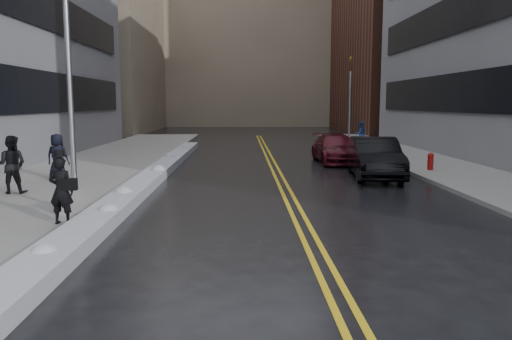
{
  "coord_description": "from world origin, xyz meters",
  "views": [
    {
      "loc": [
        1.03,
        -10.78,
        2.96
      ],
      "look_at": [
        1.36,
        1.6,
        1.3
      ],
      "focal_mm": 35.0,
      "sensor_mm": 36.0,
      "label": 1
    }
  ],
  "objects": [
    {
      "name": "ground",
      "position": [
        0.0,
        0.0,
        0.0
      ],
      "size": [
        160.0,
        160.0,
        0.0
      ],
      "primitive_type": "plane",
      "color": "black",
      "rests_on": "ground"
    },
    {
      "name": "pedestrian_b",
      "position": [
        -6.2,
        4.9,
        1.06
      ],
      "size": [
        0.89,
        0.7,
        1.82
      ],
      "primitive_type": "imported",
      "rotation": [
        0.0,
        0.0,
        3.16
      ],
      "color": "black",
      "rests_on": "sidewalk_west"
    },
    {
      "name": "fire_hydrant",
      "position": [
        9.0,
        10.0,
        0.55
      ],
      "size": [
        0.26,
        0.26,
        0.73
      ],
      "color": "maroon",
      "rests_on": "sidewalk_east"
    },
    {
      "name": "pedestrian_c",
      "position": [
        -5.87,
        7.87,
        1.0
      ],
      "size": [
        0.88,
        0.63,
        1.69
      ],
      "primitive_type": "imported",
      "rotation": [
        0.0,
        0.0,
        3.03
      ],
      "color": "black",
      "rests_on": "sidewalk_west"
    },
    {
      "name": "building_far",
      "position": [
        2.0,
        60.0,
        11.0
      ],
      "size": [
        36.0,
        16.0,
        22.0
      ],
      "primitive_type": "cube",
      "color": "gray",
      "rests_on": "ground"
    },
    {
      "name": "car_black",
      "position": [
        6.28,
        8.78,
        0.81
      ],
      "size": [
        2.18,
        5.06,
        1.62
      ],
      "primitive_type": "imported",
      "rotation": [
        0.0,
        0.0,
        -0.1
      ],
      "color": "black",
      "rests_on": "ground"
    },
    {
      "name": "car_maroon",
      "position": [
        5.72,
        13.96,
        0.7
      ],
      "size": [
        2.05,
        4.86,
        1.4
      ],
      "primitive_type": "imported",
      "rotation": [
        0.0,
        0.0,
        0.02
      ],
      "color": "#440B15",
      "rests_on": "ground"
    },
    {
      "name": "snow_ridge",
      "position": [
        -2.45,
        8.0,
        0.17
      ],
      "size": [
        0.9,
        30.0,
        0.34
      ],
      "primitive_type": "cube",
      "color": "silver",
      "rests_on": "ground"
    },
    {
      "name": "building_west_far",
      "position": [
        -15.5,
        44.0,
        9.0
      ],
      "size": [
        14.0,
        22.0,
        18.0
      ],
      "primitive_type": "cube",
      "color": "gray",
      "rests_on": "ground"
    },
    {
      "name": "pedestrian_east",
      "position": [
        8.62,
        21.11,
        0.98
      ],
      "size": [
        0.94,
        0.81,
        1.66
      ],
      "primitive_type": "imported",
      "rotation": [
        0.0,
        0.0,
        3.39
      ],
      "color": "navy",
      "rests_on": "sidewalk_east"
    },
    {
      "name": "traffic_signal",
      "position": [
        8.5,
        24.0,
        3.4
      ],
      "size": [
        0.16,
        0.2,
        6.0
      ],
      "color": "gray",
      "rests_on": "sidewalk_east"
    },
    {
      "name": "lane_line_right",
      "position": [
        2.65,
        10.0,
        0.0
      ],
      "size": [
        0.12,
        50.0,
        0.01
      ],
      "primitive_type": "cube",
      "color": "gold",
      "rests_on": "ground"
    },
    {
      "name": "sidewalk_west",
      "position": [
        -5.75,
        10.0,
        0.07
      ],
      "size": [
        5.5,
        50.0,
        0.15
      ],
      "primitive_type": "cube",
      "color": "gray",
      "rests_on": "ground"
    },
    {
      "name": "lamppost",
      "position": [
        -3.3,
        2.0,
        2.53
      ],
      "size": [
        0.65,
        0.65,
        7.62
      ],
      "color": "gray",
      "rests_on": "sidewalk_west"
    },
    {
      "name": "sidewalk_east",
      "position": [
        10.0,
        10.0,
        0.07
      ],
      "size": [
        4.0,
        50.0,
        0.15
      ],
      "primitive_type": "cube",
      "color": "gray",
      "rests_on": "ground"
    },
    {
      "name": "pedestrian_fedora",
      "position": [
        -3.2,
        0.78,
        0.95
      ],
      "size": [
        0.62,
        0.45,
        1.59
      ],
      "primitive_type": "imported",
      "rotation": [
        0.0,
        0.0,
        3.02
      ],
      "color": "black",
      "rests_on": "sidewalk_west"
    },
    {
      "name": "lane_line_left",
      "position": [
        2.35,
        10.0,
        0.0
      ],
      "size": [
        0.12,
        50.0,
        0.01
      ],
      "primitive_type": "cube",
      "color": "gold",
      "rests_on": "ground"
    }
  ]
}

